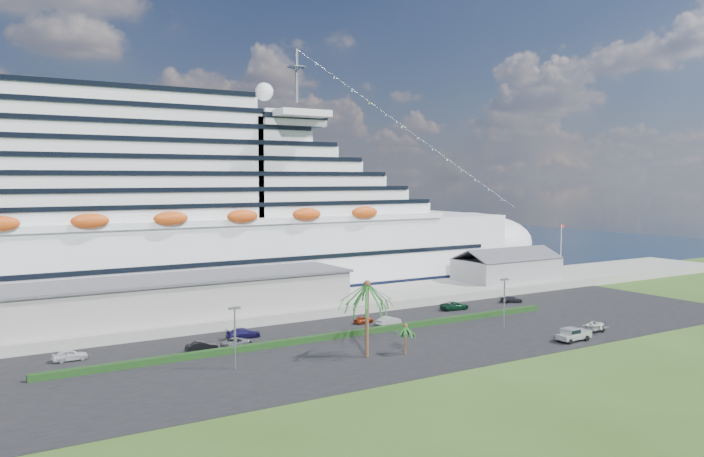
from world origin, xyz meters
TOP-DOWN VIEW (x-y plane):
  - ground at (0.00, 0.00)m, footprint 420.00×420.00m
  - asphalt_lot at (0.00, 11.00)m, footprint 140.00×38.00m
  - wharf at (0.00, 40.00)m, footprint 240.00×20.00m
  - water at (0.00, 130.00)m, footprint 420.00×160.00m
  - cruise_ship at (-21.53, 64.00)m, footprint 191.00×38.00m
  - terminal_building at (-25.00, 40.00)m, footprint 61.00×15.00m
  - port_shed at (52.00, 40.00)m, footprint 24.00×12.31m
  - flagpole at (70.04, 40.00)m, footprint 1.08×0.16m
  - hedge at (-8.00, 16.00)m, footprint 88.00×1.10m
  - lamp_post_left at (-28.00, 8.00)m, footprint 1.60×0.35m
  - lamp_post_right at (20.00, 8.00)m, footprint 1.60×0.35m
  - palm_tall at (-10.00, 4.00)m, footprint 8.82×8.82m
  - palm_short at (-4.50, 2.50)m, footprint 3.53×3.53m
  - parked_car_0 at (-45.72, 23.82)m, footprint 4.65×1.95m
  - parked_car_1 at (-28.70, 19.00)m, footprint 4.79×2.05m
  - parked_car_2 at (-23.20, 19.12)m, footprint 5.60×4.01m
  - parked_car_3 at (-20.23, 23.83)m, footprint 5.49×2.34m
  - parked_car_4 at (1.75, 23.17)m, footprint 3.94×2.05m
  - parked_car_5 at (4.48, 19.56)m, footprint 4.82×2.31m
  - parked_car_6 at (23.09, 24.32)m, footprint 5.89×3.20m
  - parked_car_7 at (37.71, 24.11)m, footprint 4.87×3.20m
  - pickup_truck at (22.05, -4.84)m, footprint 5.99×2.40m
  - boat_trailer at (30.63, -2.36)m, footprint 5.98×4.37m

SIDE VIEW (x-z plane):
  - ground at x=0.00m, z-range 0.00..0.00m
  - water at x=0.00m, z-range 0.00..0.02m
  - asphalt_lot at x=0.00m, z-range 0.00..0.12m
  - hedge at x=-8.00m, z-range 0.12..1.02m
  - parked_car_4 at x=1.75m, z-range 0.12..1.40m
  - parked_car_7 at x=37.71m, z-range 0.12..1.43m
  - parked_car_2 at x=-23.20m, z-range 0.12..1.54m
  - parked_car_5 at x=4.48m, z-range 0.12..1.64m
  - parked_car_1 at x=-28.70m, z-range 0.12..1.65m
  - wharf at x=0.00m, z-range 0.00..1.80m
  - parked_car_6 at x=23.09m, z-range 0.12..1.69m
  - parked_car_0 at x=-45.72m, z-range 0.12..1.69m
  - parked_car_3 at x=-20.23m, z-range 0.12..1.70m
  - boat_trailer at x=30.63m, z-range 0.39..2.05m
  - pickup_truck at x=22.05m, z-range 0.22..2.32m
  - palm_short at x=-4.50m, z-range 1.38..5.95m
  - port_shed at x=52.00m, z-range 0.71..8.08m
  - terminal_building at x=-25.00m, z-range 1.86..8.16m
  - lamp_post_left at x=-28.00m, z-range 1.21..9.48m
  - lamp_post_right at x=20.00m, z-range 1.21..9.48m
  - flagpole at x=70.04m, z-range 2.27..14.27m
  - palm_tall at x=-10.00m, z-range 3.64..14.77m
  - cruise_ship at x=-21.53m, z-range -10.31..43.69m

